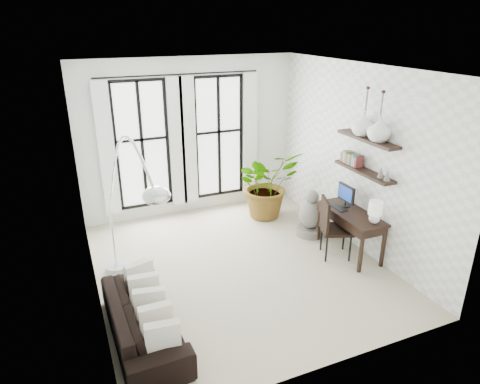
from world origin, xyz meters
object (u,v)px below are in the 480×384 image
desk (353,216)px  sofa (143,319)px  arc_lamp (127,174)px  plant (267,184)px  desk_chair (331,224)px  buddha (311,216)px

desk → sofa: bearing=-169.0°
arc_lamp → sofa: bearing=-96.4°
sofa → plant: bearing=-50.0°
desk_chair → buddha: (0.11, 0.81, -0.22)m
sofa → arc_lamp: bearing=-7.8°
desk_chair → arc_lamp: (-3.28, 0.09, 1.33)m
desk → desk_chair: (-0.36, 0.09, -0.12)m
arc_lamp → buddha: bearing=12.0°
plant → desk_chair: (0.27, -1.93, -0.11)m
desk_chair → arc_lamp: arc_lamp is taller
buddha → desk_chair: bearing=-97.9°
desk → desk_chair: desk is taller
plant → buddha: bearing=-71.0°
plant → desk: size_ratio=1.07×
desk → arc_lamp: 3.84m
plant → arc_lamp: 3.73m
arc_lamp → desk_chair: bearing=-1.5°
desk → buddha: size_ratio=1.45×
desk → desk_chair: 0.39m
desk_chair → arc_lamp: size_ratio=0.43×
sofa → desk_chair: bearing=-77.8°
plant → desk: plant is taller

